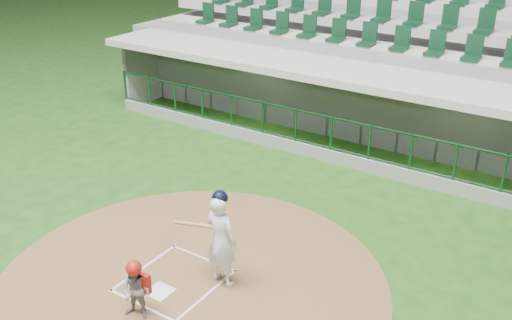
% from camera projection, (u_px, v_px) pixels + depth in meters
% --- Properties ---
extents(ground, '(120.00, 120.00, 0.00)m').
position_uv_depth(ground, '(185.00, 273.00, 10.68)').
color(ground, '#1D4814').
rests_on(ground, ground).
extents(dirt_circle, '(7.20, 7.20, 0.01)m').
position_uv_depth(dirt_circle, '(191.00, 284.00, 10.38)').
color(dirt_circle, brown).
rests_on(dirt_circle, ground).
extents(home_plate, '(0.43, 0.43, 0.02)m').
position_uv_depth(home_plate, '(160.00, 291.00, 10.14)').
color(home_plate, white).
rests_on(home_plate, dirt_circle).
extents(batter_box_chalk, '(1.55, 1.80, 0.01)m').
position_uv_depth(batter_box_chalk, '(175.00, 280.00, 10.45)').
color(batter_box_chalk, white).
rests_on(batter_box_chalk, ground).
extents(dugout_structure, '(16.40, 3.70, 3.00)m').
position_uv_depth(dugout_structure, '(359.00, 107.00, 16.22)').
color(dugout_structure, slate).
rests_on(dugout_structure, ground).
extents(seating_deck, '(17.00, 6.72, 5.15)m').
position_uv_depth(seating_deck, '(402.00, 67.00, 18.33)').
color(seating_deck, slate).
rests_on(seating_deck, ground).
extents(batter, '(0.88, 0.88, 1.87)m').
position_uv_depth(batter, '(221.00, 238.00, 10.03)').
color(batter, white).
rests_on(batter, dirt_circle).
extents(catcher, '(0.58, 0.50, 1.10)m').
position_uv_depth(catcher, '(136.00, 289.00, 9.34)').
color(catcher, gray).
rests_on(catcher, dirt_circle).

